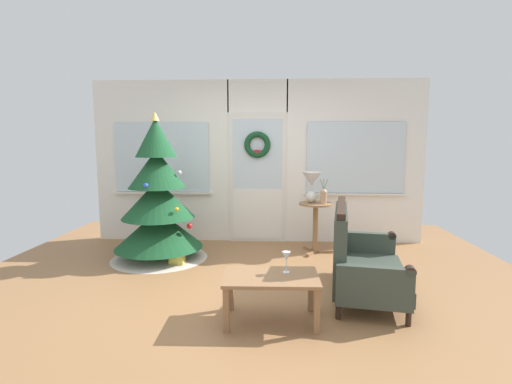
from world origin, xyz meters
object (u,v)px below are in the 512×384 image
(coffee_table, at_px, (271,282))
(gift_box, at_px, (177,258))
(table_lamp, at_px, (312,183))
(settee_sofa, at_px, (359,260))
(side_table, at_px, (315,218))
(christmas_tree, at_px, (158,206))
(flower_vase, at_px, (324,196))
(wine_glass, at_px, (286,257))

(coffee_table, height_order, gift_box, coffee_table)
(table_lamp, xyz_separation_m, coffee_table, (-0.55, -2.19, -0.66))
(settee_sofa, bearing_deg, gift_box, 158.16)
(side_table, height_order, gift_box, side_table)
(christmas_tree, xyz_separation_m, flower_vase, (2.27, 0.30, 0.12))
(table_lamp, relative_size, coffee_table, 0.52)
(christmas_tree, height_order, gift_box, christmas_tree)
(side_table, xyz_separation_m, coffee_table, (-0.61, -2.15, -0.16))
(side_table, distance_m, table_lamp, 0.50)
(christmas_tree, distance_m, coffee_table, 2.40)
(table_lamp, xyz_separation_m, gift_box, (-1.79, -0.68, -0.92))
(gift_box, bearing_deg, flower_vase, 16.61)
(wine_glass, bearing_deg, coffee_table, -147.05)
(wine_glass, bearing_deg, table_lamp, 78.73)
(christmas_tree, height_order, settee_sofa, christmas_tree)
(flower_vase, xyz_separation_m, wine_glass, (-0.58, -2.00, -0.28))
(settee_sofa, relative_size, gift_box, 7.98)
(settee_sofa, height_order, side_table, settee_sofa)
(coffee_table, distance_m, wine_glass, 0.26)
(christmas_tree, distance_m, table_lamp, 2.17)
(gift_box, bearing_deg, wine_glass, -45.90)
(christmas_tree, bearing_deg, coffee_table, -48.92)
(christmas_tree, bearing_deg, gift_box, -41.37)
(christmas_tree, bearing_deg, flower_vase, 7.57)
(table_lamp, height_order, flower_vase, table_lamp)
(table_lamp, bearing_deg, christmas_tree, -169.23)
(flower_vase, xyz_separation_m, coffee_table, (-0.71, -2.09, -0.49))
(flower_vase, bearing_deg, settee_sofa, -82.24)
(settee_sofa, distance_m, gift_box, 2.33)
(flower_vase, distance_m, gift_box, 2.17)
(side_table, xyz_separation_m, flower_vase, (0.10, -0.06, 0.33))
(flower_vase, bearing_deg, christmas_tree, -172.43)
(flower_vase, bearing_deg, coffee_table, -108.87)
(coffee_table, height_order, wine_glass, wine_glass)
(settee_sofa, distance_m, table_lamp, 1.71)
(flower_vase, bearing_deg, gift_box, -163.39)
(settee_sofa, height_order, coffee_table, settee_sofa)
(christmas_tree, xyz_separation_m, table_lamp, (2.11, 0.40, 0.29))
(christmas_tree, relative_size, wine_glass, 10.20)
(table_lamp, relative_size, gift_box, 2.41)
(flower_vase, bearing_deg, table_lamp, 147.99)
(settee_sofa, relative_size, table_lamp, 3.31)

